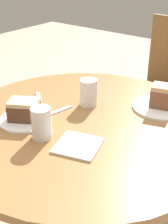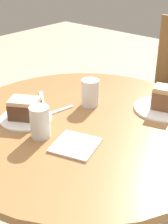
# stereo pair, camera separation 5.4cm
# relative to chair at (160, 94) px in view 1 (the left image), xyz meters

# --- Properties ---
(table) EXTENTS (1.08, 1.08, 0.76)m
(table) POSITION_rel_chair_xyz_m (0.10, -0.96, 0.06)
(table) COLOR #9E6B3D
(table) RESTS_ON ground_plane
(chair) EXTENTS (0.44, 0.51, 0.98)m
(chair) POSITION_rel_chair_xyz_m (0.00, 0.00, 0.00)
(chair) COLOR brown
(chair) RESTS_ON ground_plane
(plate_near) EXTENTS (0.21, 0.21, 0.01)m
(plate_near) POSITION_rel_chair_xyz_m (-0.08, -1.11, 0.25)
(plate_near) COLOR white
(plate_near) RESTS_ON table
(plate_far) EXTENTS (0.25, 0.25, 0.01)m
(plate_far) POSITION_rel_chair_xyz_m (0.30, -0.67, 0.25)
(plate_far) COLOR white
(plate_far) RESTS_ON table
(cake_slice_near) EXTENTS (0.15, 0.13, 0.08)m
(cake_slice_near) POSITION_rel_chair_xyz_m (-0.08, -1.11, 0.30)
(cake_slice_near) COLOR brown
(cake_slice_near) RESTS_ON plate_near
(cake_slice_far) EXTENTS (0.11, 0.10, 0.10)m
(cake_slice_far) POSITION_rel_chair_xyz_m (0.30, -0.67, 0.31)
(cake_slice_far) COLOR brown
(cake_slice_far) RESTS_ON plate_far
(glass_lemonade) EXTENTS (0.08, 0.08, 0.12)m
(glass_lemonade) POSITION_rel_chair_xyz_m (0.03, -0.83, 0.30)
(glass_lemonade) COLOR silver
(glass_lemonade) RESTS_ON table
(glass_water) EXTENTS (0.07, 0.07, 0.12)m
(glass_water) POSITION_rel_chair_xyz_m (0.06, -1.15, 0.30)
(glass_water) COLOR silver
(glass_water) RESTS_ON table
(napkin_stack) EXTENTS (0.19, 0.19, 0.01)m
(napkin_stack) POSITION_rel_chair_xyz_m (0.20, -1.12, 0.25)
(napkin_stack) COLOR silver
(napkin_stack) RESTS_ON table
(fork) EXTENTS (0.05, 0.18, 0.00)m
(fork) POSITION_rel_chair_xyz_m (-0.04, -0.98, 0.25)
(fork) COLOR silver
(fork) RESTS_ON table
(spoon) EXTENTS (0.12, 0.10, 0.00)m
(spoon) POSITION_rel_chair_xyz_m (-0.19, -0.93, 0.25)
(spoon) COLOR silver
(spoon) RESTS_ON table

